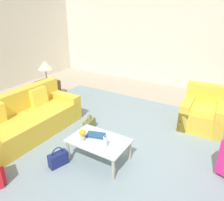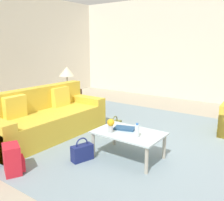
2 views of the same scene
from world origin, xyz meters
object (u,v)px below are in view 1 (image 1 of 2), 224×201
flower_vase (82,134)px  table_lamp (45,65)px  handbag_navy (58,159)px  coffee_table_book (96,135)px  armchair (203,114)px  side_table (48,90)px  couch (24,121)px  handbag_olive (89,125)px  water_bottle (105,142)px  coffee_table (99,142)px

flower_vase → table_lamp: size_ratio=0.35×
table_lamp → handbag_navy: 3.15m
coffee_table_book → armchair: bearing=39.2°
side_table → handbag_navy: (2.30, -1.98, -0.14)m
couch → handbag_olive: size_ratio=6.48×
couch → coffee_table_book: size_ratio=7.36×
coffee_table_book → side_table: side_table is taller
couch → armchair: armchair is taller
coffee_table_book → handbag_navy: coffee_table_book is taller
flower_vase → table_lamp: (-2.58, 1.65, 0.46)m
water_bottle → flower_vase: 0.42m
coffee_table → flower_vase: flower_vase is taller
coffee_table → coffee_table_book: coffee_table_book is taller
coffee_table_book → side_table: size_ratio=0.59×
coffee_table → flower_vase: size_ratio=4.92×
couch → flower_vase: size_ratio=11.32×
coffee_table → table_lamp: table_lamp is taller
armchair → side_table: armchair is taller
handbag_olive → handbag_navy: size_ratio=1.00×
couch → handbag_navy: (1.30, -0.38, -0.17)m
coffee_table → table_lamp: size_ratio=1.72×
coffee_table → table_lamp: (-2.80, 1.50, 0.64)m
couch → table_lamp: table_lamp is taller
coffee_table_book → handbag_olive: bearing=118.0°
armchair → side_table: 4.15m
coffee_table_book → handbag_olive: 0.95m
armchair → coffee_table_book: (-1.42, -2.09, 0.12)m
water_bottle → table_lamp: 3.44m
side_table → water_bottle: bearing=-28.1°
coffee_table_book → handbag_olive: coffee_table_book is taller
armchair → table_lamp: 4.21m
flower_vase → side_table: 3.07m
armchair → water_bottle: size_ratio=4.55×
handbag_olive → coffee_table_book: bearing=-45.3°
coffee_table_book → side_table: bearing=135.4°
coffee_table_book → flower_vase: flower_vase is taller
handbag_olive → handbag_navy: 1.23m
water_bottle → armchair: bearing=64.2°
coffee_table_book → side_table: 3.04m
coffee_table → table_lamp: bearing=151.8°
water_bottle → handbag_navy: size_ratio=0.57×
couch → water_bottle: bearing=0.0°
handbag_olive → handbag_navy: bearing=-78.2°
table_lamp → flower_vase: bearing=-32.6°
water_bottle → handbag_olive: bearing=139.3°
couch → side_table: bearing=122.1°
flower_vase → handbag_olive: bearing=121.5°
side_table → table_lamp: bearing=180.0°
armchair → side_table: bearing=-170.7°
coffee_table → table_lamp: 3.24m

